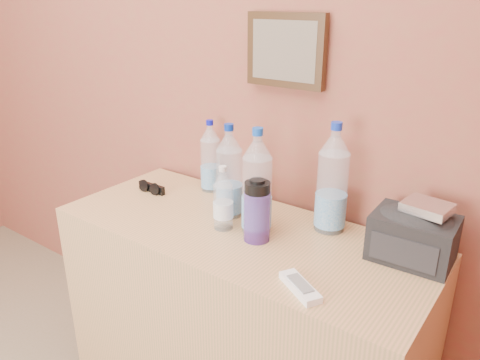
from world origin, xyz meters
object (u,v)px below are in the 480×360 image
object	(u,v)px
nalgene_bottle	(257,211)
ac_remote	(300,287)
pet_large_a	(229,176)
pet_large_c	(332,184)
dresser	(239,327)
pet_large_d	(257,187)
toiletry_bag	(413,235)
pet_small	(223,201)
sunglasses	(152,188)
pet_large_b	(211,160)
foil_packet	(427,207)

from	to	relation	value
nalgene_bottle	ac_remote	size ratio (longest dim) A/B	1.38
ac_remote	pet_large_a	bearing A→B (deg)	179.53
pet_large_c	dresser	bearing A→B (deg)	-143.30
pet_large_c	pet_large_a	bearing A→B (deg)	-162.28
pet_large_a	pet_large_d	xyz separation A→B (m)	(0.15, -0.05, 0.01)
pet_large_c	toiletry_bag	world-z (taller)	pet_large_c
dresser	pet_large_c	xyz separation A→B (m)	(0.25, 0.19, 0.58)
dresser	pet_large_a	bearing A→B (deg)	142.70
pet_large_a	pet_large_d	size ratio (longest dim) A/B	0.94
pet_large_d	pet_small	world-z (taller)	pet_large_d
sunglasses	toiletry_bag	world-z (taller)	toiletry_bag
pet_large_a	pet_small	size ratio (longest dim) A/B	1.51
pet_large_d	ac_remote	distance (m)	0.40
pet_large_b	sunglasses	world-z (taller)	pet_large_b
pet_large_a	nalgene_bottle	size ratio (longest dim) A/B	1.61
foil_packet	sunglasses	bearing A→B (deg)	-174.18
dresser	sunglasses	distance (m)	0.65
pet_large_b	ac_remote	xyz separation A→B (m)	(0.65, -0.41, -0.12)
pet_large_b	toiletry_bag	bearing A→B (deg)	-4.61
pet_large_b	pet_large_c	size ratio (longest dim) A/B	0.78
pet_large_b	ac_remote	bearing A→B (deg)	-32.27
pet_large_c	nalgene_bottle	world-z (taller)	pet_large_c
pet_large_c	pet_small	size ratio (longest dim) A/B	1.66
pet_large_b	pet_large_c	bearing A→B (deg)	-3.54
sunglasses	toiletry_bag	xyz separation A→B (m)	(1.02, 0.10, 0.06)
pet_large_c	pet_small	world-z (taller)	pet_large_c
pet_small	ac_remote	xyz separation A→B (m)	(0.40, -0.17, -0.09)
pet_large_d	pet_small	size ratio (longest dim) A/B	1.59
pet_large_b	sunglasses	xyz separation A→B (m)	(-0.18, -0.16, -0.11)
foil_packet	pet_large_a	bearing A→B (deg)	-172.44
sunglasses	ac_remote	distance (m)	0.87
ac_remote	pet_large_c	bearing A→B (deg)	135.21
pet_large_a	dresser	bearing A→B (deg)	-37.30
ac_remote	toiletry_bag	world-z (taller)	toiletry_bag
ac_remote	foil_packet	world-z (taller)	foil_packet
pet_large_b	pet_large_c	world-z (taller)	pet_large_c
toiletry_bag	foil_packet	size ratio (longest dim) A/B	1.85
pet_large_a	pet_large_c	size ratio (longest dim) A/B	0.90
pet_small	sunglasses	distance (m)	0.45
pet_large_b	pet_large_d	world-z (taller)	pet_large_d
pet_small	dresser	bearing A→B (deg)	26.30
dresser	pet_large_b	size ratio (longest dim) A/B	4.49
pet_large_c	ac_remote	bearing A→B (deg)	-75.28
pet_large_b	foil_packet	bearing A→B (deg)	-3.78
dresser	nalgene_bottle	world-z (taller)	nalgene_bottle
pet_large_b	sunglasses	size ratio (longest dim) A/B	2.20
foil_packet	pet_large_c	bearing A→B (deg)	175.78
pet_large_a	toiletry_bag	bearing A→B (deg)	6.91
pet_large_d	ac_remote	xyz separation A→B (m)	(0.30, -0.22, -0.15)
pet_large_a	ac_remote	size ratio (longest dim) A/B	2.23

